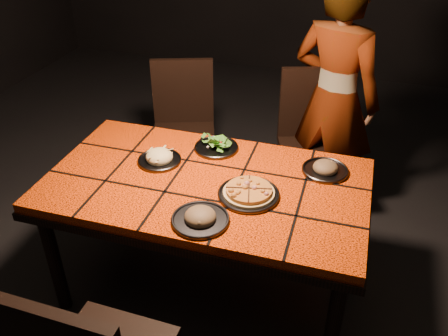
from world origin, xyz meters
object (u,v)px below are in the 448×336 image
(chair_far_left, at_px, (184,120))
(chair_far_right, at_px, (313,134))
(diner, at_px, (334,100))
(plate_pizza, at_px, (249,193))
(dining_table, at_px, (206,193))
(plate_pasta, at_px, (159,158))

(chair_far_left, relative_size, chair_far_right, 0.97)
(diner, height_order, plate_pizza, diner)
(dining_table, xyz_separation_m, chair_far_right, (0.42, 0.98, -0.11))
(chair_far_right, xyz_separation_m, plate_pizza, (-0.18, -1.05, 0.20))
(dining_table, relative_size, plate_pizza, 5.46)
(chair_far_left, relative_size, plate_pizza, 3.22)
(chair_far_left, xyz_separation_m, chair_far_right, (0.92, 0.03, 0.02))
(diner, bearing_deg, chair_far_left, 24.07)
(chair_far_right, distance_m, plate_pasta, 1.16)
(dining_table, distance_m, plate_pizza, 0.26)
(diner, xyz_separation_m, plate_pizza, (-0.29, -1.08, -0.05))
(chair_far_right, bearing_deg, plate_pizza, -118.80)
(dining_table, relative_size, chair_far_left, 1.69)
(diner, relative_size, plate_pasta, 7.04)
(diner, bearing_deg, plate_pizza, 95.90)
(plate_pizza, relative_size, plate_pasta, 1.28)
(dining_table, bearing_deg, plate_pasta, 161.69)
(diner, bearing_deg, dining_table, 83.45)
(chair_far_left, distance_m, chair_far_right, 0.92)
(chair_far_left, bearing_deg, plate_pasta, -95.94)
(chair_far_right, bearing_deg, diner, -1.53)
(dining_table, xyz_separation_m, chair_far_left, (-0.50, 0.95, -0.12))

